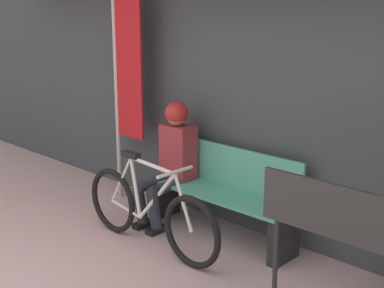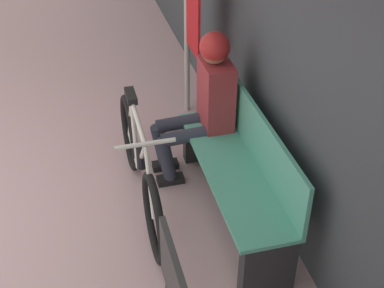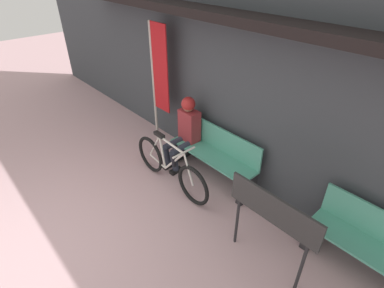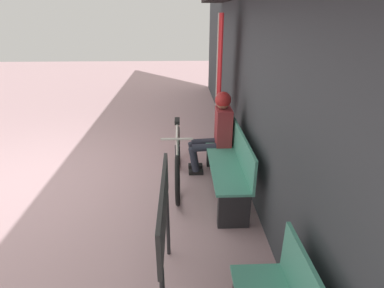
{
  "view_description": "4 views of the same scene",
  "coord_description": "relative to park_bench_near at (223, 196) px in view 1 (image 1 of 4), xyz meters",
  "views": [
    {
      "loc": [
        3.35,
        -1.02,
        2.16
      ],
      "look_at": [
        0.07,
        2.39,
        0.91
      ],
      "focal_mm": 50.0,
      "sensor_mm": 36.0,
      "label": 1
    },
    {
      "loc": [
        3.11,
        1.53,
        2.79
      ],
      "look_at": [
        0.21,
        2.28,
        0.67
      ],
      "focal_mm": 50.0,
      "sensor_mm": 36.0,
      "label": 2
    },
    {
      "loc": [
        2.95,
        -0.29,
        3.17
      ],
      "look_at": [
        -0.02,
        2.39,
        0.59
      ],
      "focal_mm": 28.0,
      "sensor_mm": 36.0,
      "label": 3
    },
    {
      "loc": [
        3.74,
        2.0,
        2.23
      ],
      "look_at": [
        0.24,
        2.14,
        0.7
      ],
      "focal_mm": 28.0,
      "sensor_mm": 36.0,
      "label": 4
    }
  ],
  "objects": [
    {
      "name": "bicycle",
      "position": [
        -0.28,
        -0.68,
        -0.05
      ],
      "size": [
        1.7,
        0.4,
        0.86
      ],
      "color": "black",
      "rests_on": "ground_plane"
    },
    {
      "name": "person_seated",
      "position": [
        -0.58,
        -0.11,
        0.31
      ],
      "size": [
        0.34,
        0.62,
        1.23
      ],
      "color": "#2D3342",
      "rests_on": "ground_plane"
    },
    {
      "name": "storefront_wall",
      "position": [
        -0.25,
        0.32,
        1.27
      ],
      "size": [
        12.0,
        0.56,
        3.2
      ],
      "color": "#3D4247",
      "rests_on": "ground_plane"
    },
    {
      "name": "park_bench_near",
      "position": [
        0.0,
        0.0,
        0.0
      ],
      "size": [
        1.58,
        0.42,
        0.85
      ],
      "color": "#51A88E",
      "rests_on": "ground_plane"
    },
    {
      "name": "signboard",
      "position": [
        1.59,
        -0.77,
        0.43
      ],
      "size": [
        1.1,
        0.04,
        1.08
      ],
      "color": "#232326",
      "rests_on": "ground_plane"
    },
    {
      "name": "banner_pole",
      "position": [
        -1.4,
        -0.0,
        0.98
      ],
      "size": [
        0.45,
        0.05,
        2.24
      ],
      "color": "#B7B2A8",
      "rests_on": "ground_plane"
    }
  ]
}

